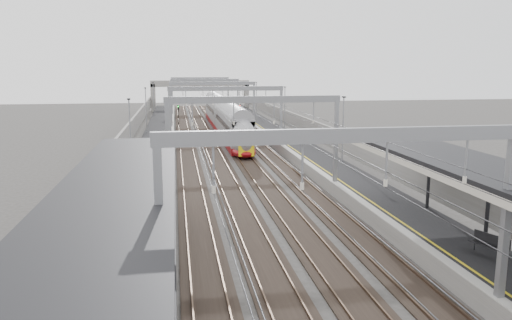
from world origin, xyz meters
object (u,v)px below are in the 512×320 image
object	(u,v)px
bench	(490,243)
train	(225,120)
signal_green	(178,111)
overbridge	(200,87)

from	to	relation	value
bench	train	bearing A→B (deg)	97.73
train	signal_green	xyz separation A→B (m)	(-6.70, 12.47, 0.37)
overbridge	bench	size ratio (longest dim) A/B	11.54
train	signal_green	distance (m)	14.16
train	overbridge	bearing A→B (deg)	92.09
overbridge	train	world-z (taller)	overbridge
overbridge	signal_green	xyz separation A→B (m)	(-5.20, -28.62, -2.89)
bench	signal_green	bearing A→B (deg)	101.99
train	signal_green	bearing A→B (deg)	118.25
overbridge	bench	bearing A→B (deg)	-84.73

